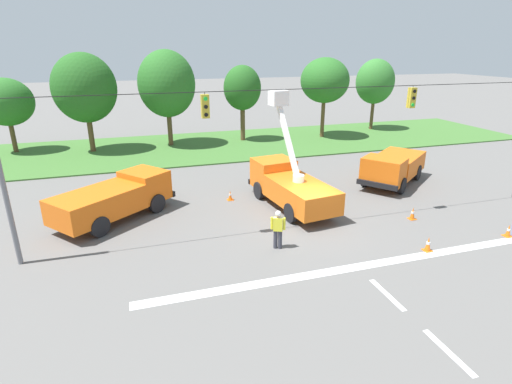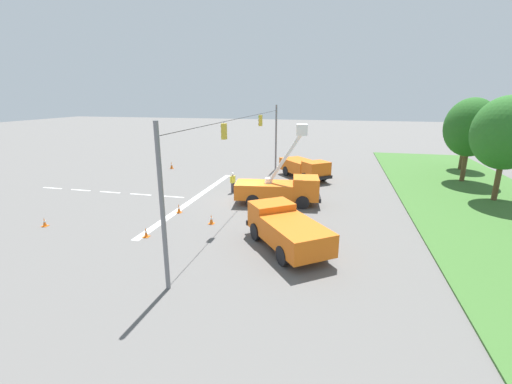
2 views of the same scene
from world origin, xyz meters
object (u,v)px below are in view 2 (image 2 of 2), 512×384
(utility_truck_bucket_lift, at_px, (281,188))
(traffic_cone_mid_right, at_px, (211,219))
(traffic_cone_foreground_left, at_px, (146,233))
(traffic_cone_lane_edge_a, at_px, (307,192))
(tree_far_west, at_px, (466,133))
(traffic_cone_foreground_right, at_px, (172,165))
(utility_truck_support_near, at_px, (286,228))
(traffic_cone_mid_left, at_px, (44,222))
(traffic_cone_near_bucket, at_px, (179,208))
(road_worker, at_px, (233,181))
(tree_west, at_px, (470,128))
(utility_truck_support_far, at_px, (305,167))
(tree_centre, at_px, (507,133))

(utility_truck_bucket_lift, relative_size, traffic_cone_mid_right, 10.47)
(traffic_cone_foreground_left, xyz_separation_m, traffic_cone_lane_edge_a, (-11.24, 8.46, -0.00))
(tree_far_west, distance_m, traffic_cone_foreground_right, 33.25)
(utility_truck_support_near, xyz_separation_m, traffic_cone_lane_edge_a, (-10.72, 0.15, -0.85))
(traffic_cone_mid_left, bearing_deg, utility_truck_bucket_lift, 120.57)
(traffic_cone_near_bucket, bearing_deg, utility_truck_bucket_lift, 119.14)
(utility_truck_bucket_lift, bearing_deg, road_worker, -117.24)
(traffic_cone_lane_edge_a, bearing_deg, tree_far_west, 132.16)
(utility_truck_bucket_lift, distance_m, traffic_cone_mid_right, 6.55)
(tree_west, distance_m, utility_truck_support_far, 15.89)
(traffic_cone_foreground_left, height_order, traffic_cone_foreground_right, traffic_cone_foreground_right)
(traffic_cone_foreground_left, height_order, traffic_cone_near_bucket, traffic_cone_near_bucket)
(traffic_cone_lane_edge_a, bearing_deg, traffic_cone_foreground_right, -114.67)
(traffic_cone_foreground_right, distance_m, traffic_cone_near_bucket, 16.17)
(tree_far_west, relative_size, traffic_cone_mid_right, 9.48)
(traffic_cone_lane_edge_a, bearing_deg, traffic_cone_near_bucket, -51.82)
(tree_far_west, height_order, traffic_cone_foreground_left, tree_far_west)
(traffic_cone_near_bucket, bearing_deg, road_worker, 160.51)
(tree_west, distance_m, utility_truck_bucket_lift, 20.09)
(road_worker, relative_size, traffic_cone_near_bucket, 2.73)
(traffic_cone_foreground_right, relative_size, traffic_cone_mid_right, 1.28)
(traffic_cone_mid_left, bearing_deg, traffic_cone_near_bucket, 121.87)
(traffic_cone_foreground_right, distance_m, traffic_cone_mid_right, 19.11)
(tree_west, height_order, traffic_cone_lane_edge_a, tree_west)
(road_worker, xyz_separation_m, traffic_cone_foreground_right, (-8.06, -9.93, -0.59))
(tree_far_west, relative_size, road_worker, 3.45)
(utility_truck_support_far, relative_size, traffic_cone_mid_left, 10.76)
(tree_west, height_order, traffic_cone_mid_right, tree_west)
(traffic_cone_mid_right, distance_m, traffic_cone_near_bucket, 3.45)
(traffic_cone_foreground_left, bearing_deg, traffic_cone_mid_right, 134.61)
(tree_centre, xyz_separation_m, traffic_cone_mid_right, (10.10, -20.20, -5.08))
(traffic_cone_foreground_left, relative_size, traffic_cone_foreground_right, 0.71)
(utility_truck_bucket_lift, relative_size, utility_truck_support_near, 1.08)
(tree_centre, bearing_deg, traffic_cone_lane_edge_a, -82.92)
(utility_truck_support_near, xyz_separation_m, road_worker, (-10.14, -6.21, -0.13))
(traffic_cone_foreground_left, bearing_deg, tree_far_west, 136.44)
(utility_truck_support_far, bearing_deg, utility_truck_bucket_lift, -5.96)
(utility_truck_support_far, distance_m, traffic_cone_foreground_left, 19.04)
(traffic_cone_foreground_left, distance_m, traffic_cone_foreground_right, 20.28)
(utility_truck_bucket_lift, bearing_deg, utility_truck_support_near, 11.79)
(tree_west, bearing_deg, traffic_cone_foreground_left, -49.39)
(road_worker, height_order, traffic_cone_mid_left, road_worker)
(traffic_cone_near_bucket, bearing_deg, traffic_cone_mid_left, -58.13)
(traffic_cone_lane_edge_a, bearing_deg, utility_truck_support_near, -0.78)
(tree_centre, bearing_deg, traffic_cone_foreground_right, -100.31)
(utility_truck_support_near, distance_m, road_worker, 11.89)
(tree_far_west, relative_size, traffic_cone_foreground_right, 7.42)
(tree_west, xyz_separation_m, traffic_cone_near_bucket, (15.04, -22.89, -4.94))
(utility_truck_bucket_lift, bearing_deg, traffic_cone_mid_right, -34.64)
(utility_truck_support_near, bearing_deg, traffic_cone_near_bucket, -115.63)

